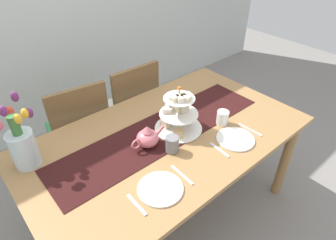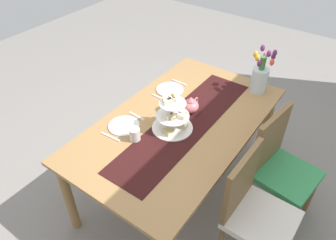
% 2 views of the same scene
% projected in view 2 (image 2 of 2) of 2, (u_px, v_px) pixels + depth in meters
% --- Properties ---
extents(ground_plane, '(8.00, 8.00, 0.00)m').
position_uv_depth(ground_plane, '(178.00, 185.00, 2.86)').
color(ground_plane, gray).
extents(dining_table, '(1.74, 1.01, 0.75)m').
position_uv_depth(dining_table, '(180.00, 131.00, 2.45)').
color(dining_table, '#A37747').
rests_on(dining_table, ground_plane).
extents(chair_left, '(0.48, 0.48, 0.91)m').
position_uv_depth(chair_left, '(280.00, 164.00, 2.38)').
color(chair_left, brown).
rests_on(chair_left, ground_plane).
extents(chair_right, '(0.43, 0.43, 0.91)m').
position_uv_depth(chair_right, '(253.00, 208.00, 2.08)').
color(chair_right, brown).
rests_on(chair_right, ground_plane).
extents(table_runner, '(1.45, 0.36, 0.00)m').
position_uv_depth(table_runner, '(185.00, 123.00, 2.37)').
color(table_runner, black).
rests_on(table_runner, dining_table).
extents(tiered_cake_stand, '(0.30, 0.30, 0.30)m').
position_uv_depth(tiered_cake_stand, '(173.00, 117.00, 2.26)').
color(tiered_cake_stand, beige).
rests_on(tiered_cake_stand, table_runner).
extents(teapot, '(0.24, 0.13, 0.14)m').
position_uv_depth(teapot, '(190.00, 106.00, 2.45)').
color(teapot, '#D66B75').
rests_on(teapot, table_runner).
extents(tulip_vase, '(0.22, 0.18, 0.41)m').
position_uv_depth(tulip_vase, '(260.00, 76.00, 2.62)').
color(tulip_vase, silver).
rests_on(tulip_vase, dining_table).
extents(dinner_plate_left, '(0.23, 0.23, 0.01)m').
position_uv_depth(dinner_plate_left, '(170.00, 90.00, 2.72)').
color(dinner_plate_left, white).
rests_on(dinner_plate_left, dining_table).
extents(fork_left, '(0.02, 0.15, 0.01)m').
position_uv_depth(fork_left, '(179.00, 82.00, 2.81)').
color(fork_left, silver).
rests_on(fork_left, dining_table).
extents(knife_left, '(0.02, 0.17, 0.01)m').
position_uv_depth(knife_left, '(160.00, 98.00, 2.63)').
color(knife_left, silver).
rests_on(knife_left, dining_table).
extents(dinner_plate_right, '(0.23, 0.23, 0.01)m').
position_uv_depth(dinner_plate_right, '(124.00, 126.00, 2.34)').
color(dinner_plate_right, white).
rests_on(dinner_plate_right, dining_table).
extents(fork_right, '(0.03, 0.15, 0.01)m').
position_uv_depth(fork_right, '(137.00, 116.00, 2.44)').
color(fork_right, silver).
rests_on(fork_right, dining_table).
extents(knife_right, '(0.02, 0.17, 0.01)m').
position_uv_depth(knife_right, '(110.00, 137.00, 2.25)').
color(knife_right, silver).
rests_on(knife_right, dining_table).
extents(mug_grey, '(0.08, 0.08, 0.09)m').
position_uv_depth(mug_grey, '(171.00, 106.00, 2.46)').
color(mug_grey, slate).
rests_on(mug_grey, table_runner).
extents(mug_white_text, '(0.08, 0.08, 0.09)m').
position_uv_depth(mug_white_text, '(135.00, 134.00, 2.21)').
color(mug_white_text, white).
rests_on(mug_white_text, dining_table).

